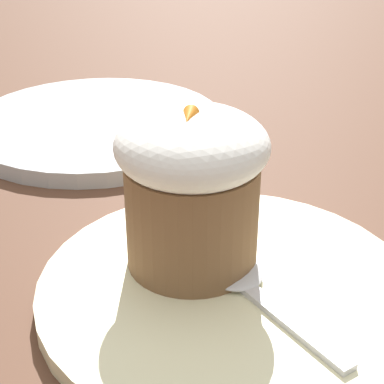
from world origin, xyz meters
TOP-DOWN VIEW (x-y plane):
  - ground_plane at (0.00, 0.00)m, footprint 4.00×4.00m
  - dessert_plate at (0.00, 0.00)m, footprint 0.24×0.24m
  - carrot_cake at (-0.02, -0.03)m, footprint 0.09×0.09m
  - spoon at (0.00, 0.01)m, footprint 0.11×0.11m
  - side_plate at (-0.24, -0.17)m, footprint 0.25×0.25m

SIDE VIEW (x-z plane):
  - ground_plane at x=0.00m, z-range 0.00..0.00m
  - dessert_plate at x=0.00m, z-range 0.00..0.01m
  - side_plate at x=-0.24m, z-range 0.00..0.01m
  - spoon at x=0.00m, z-range 0.01..0.02m
  - carrot_cake at x=-0.02m, z-range 0.01..0.12m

